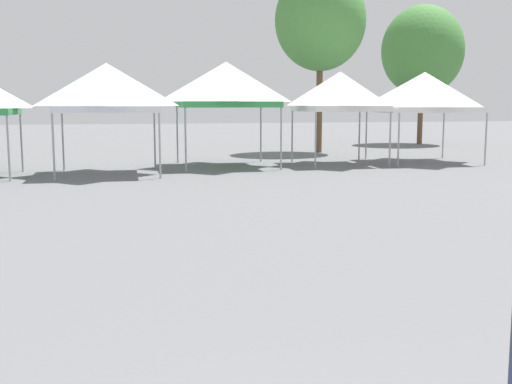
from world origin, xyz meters
TOP-DOWN VIEW (x-y plane):
  - canopy_tent_right_of_center at (-0.83, 18.76)m, footprint 3.23×3.23m
  - canopy_tent_behind_right at (3.23, 20.44)m, footprint 3.43×3.43m
  - canopy_tent_far_right at (7.34, 20.17)m, footprint 2.86×2.86m
  - canopy_tent_far_left at (10.75, 20.31)m, footprint 3.67×3.67m
  - tree_behind_tents_center at (8.52, 25.80)m, footprint 4.02×4.02m
  - tree_behind_tents_right at (15.92, 30.28)m, footprint 4.40×4.40m

SIDE VIEW (x-z plane):
  - canopy_tent_far_left at x=10.75m, z-range 0.94..4.30m
  - canopy_tent_far_right at x=7.34m, z-range 0.96..4.29m
  - canopy_tent_right_of_center at x=-0.83m, z-range 0.96..4.39m
  - canopy_tent_behind_right at x=3.23m, z-range 1.03..4.66m
  - tree_behind_tents_right at x=15.92m, z-range 1.30..8.76m
  - tree_behind_tents_center at x=8.52m, z-range 1.80..9.86m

